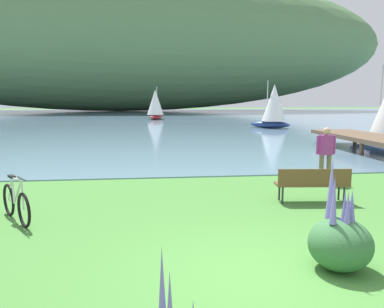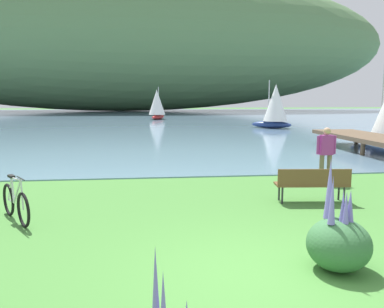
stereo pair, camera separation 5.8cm
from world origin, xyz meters
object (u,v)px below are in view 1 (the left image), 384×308
park_bench_near_camera (313,182)px  sailboat_toward_hillside (274,106)px  bicycle_leaning_near_bench (16,203)px  sailboat_mid_bay (155,104)px  person_at_shoreline (326,151)px

park_bench_near_camera → sailboat_toward_hillside: 24.24m
sailboat_toward_hillside → bicycle_leaning_near_bench: bearing=-119.3°
park_bench_near_camera → bicycle_leaning_near_bench: bearing=-174.0°
bicycle_leaning_near_bench → sailboat_toward_hillside: size_ratio=0.37×
park_bench_near_camera → sailboat_mid_bay: sailboat_mid_bay is taller
sailboat_mid_bay → sailboat_toward_hillside: sailboat_toward_hillside is taller
bicycle_leaning_near_bench → sailboat_mid_bay: 39.07m
park_bench_near_camera → sailboat_mid_bay: bearing=94.5°
person_at_shoreline → sailboat_toward_hillside: bearing=75.8°
sailboat_mid_bay → person_at_shoreline: bearing=-83.1°
sailboat_mid_bay → sailboat_toward_hillside: 17.74m
bicycle_leaning_near_bench → person_at_shoreline: bearing=19.2°
park_bench_near_camera → bicycle_leaning_near_bench: (-6.83, -0.72, -0.12)m
sailboat_mid_bay → sailboat_toward_hillside: (9.67, -14.87, 0.08)m
park_bench_near_camera → bicycle_leaning_near_bench: bicycle_leaning_near_bench is taller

